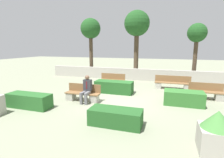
{
  "coord_description": "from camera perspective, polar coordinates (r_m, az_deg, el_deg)",
  "views": [
    {
      "loc": [
        2.4,
        -8.36,
        2.65
      ],
      "look_at": [
        -0.45,
        0.5,
        0.9
      ],
      "focal_mm": 28.0,
      "sensor_mm": 36.0,
      "label": 1
    }
  ],
  "objects": [
    {
      "name": "ground_plane",
      "position": [
        9.1,
        1.73,
        -6.3
      ],
      "size": [
        60.0,
        60.0,
        0.0
      ],
      "primitive_type": "plane",
      "color": "gray"
    },
    {
      "name": "perimeter_wall",
      "position": [
        13.96,
        7.69,
        1.51
      ],
      "size": [
        14.71,
        0.3,
        0.91
      ],
      "color": "#ADA89E",
      "rests_on": "ground_plane"
    },
    {
      "name": "bench_front",
      "position": [
        8.71,
        -9.52,
        -5.12
      ],
      "size": [
        1.73,
        0.48,
        0.82
      ],
      "color": "brown",
      "rests_on": "ground_plane"
    },
    {
      "name": "bench_left_side",
      "position": [
        10.02,
        28.33,
        -4.2
      ],
      "size": [
        1.63,
        0.48,
        0.82
      ],
      "rotation": [
        0.0,
        0.0,
        -0.14
      ],
      "color": "brown",
      "rests_on": "ground_plane"
    },
    {
      "name": "bench_right_side",
      "position": [
        11.59,
        19.13,
        -1.52
      ],
      "size": [
        2.17,
        0.49,
        0.82
      ],
      "rotation": [
        0.0,
        0.0,
        0.13
      ],
      "color": "brown",
      "rests_on": "ground_plane"
    },
    {
      "name": "bench_back",
      "position": [
        11.84,
        0.07,
        -0.77
      ],
      "size": [
        1.69,
        0.49,
        0.82
      ],
      "rotation": [
        0.0,
        0.0,
        -0.12
      ],
      "color": "brown",
      "rests_on": "ground_plane"
    },
    {
      "name": "person_seated_man",
      "position": [
        8.36,
        -8.31,
        -2.89
      ],
      "size": [
        0.38,
        0.63,
        1.3
      ],
      "color": "slate",
      "rests_on": "ground_plane"
    },
    {
      "name": "hedge_block_near_left",
      "position": [
        10.08,
        0.65,
        -2.6
      ],
      "size": [
        2.16,
        0.83,
        0.68
      ],
      "color": "#235623",
      "rests_on": "ground_plane"
    },
    {
      "name": "hedge_block_near_right",
      "position": [
        8.51,
        -25.4,
        -6.38
      ],
      "size": [
        1.99,
        0.69,
        0.62
      ],
      "color": "#286028",
      "rests_on": "ground_plane"
    },
    {
      "name": "hedge_block_mid_left",
      "position": [
        6.07,
        1.16,
        -12.33
      ],
      "size": [
        1.79,
        0.75,
        0.56
      ],
      "color": "#235623",
      "rests_on": "ground_plane"
    },
    {
      "name": "hedge_block_mid_right",
      "position": [
        8.69,
        22.3,
        -5.73
      ],
      "size": [
        1.72,
        0.85,
        0.64
      ],
      "color": "#33702D",
      "rests_on": "ground_plane"
    },
    {
      "name": "planter_corner_left",
      "position": [
        5.25,
        31.0,
        -14.6
      ],
      "size": [
        0.8,
        0.8,
        1.1
      ],
      "color": "#ADA89E",
      "rests_on": "ground_plane"
    },
    {
      "name": "tree_leftmost",
      "position": [
        16.07,
        -7.0,
        15.52
      ],
      "size": [
        1.76,
        1.76,
        5.07
      ],
      "color": "#473828",
      "rests_on": "ground_plane"
    },
    {
      "name": "tree_center_left",
      "position": [
        14.22,
        8.12,
        16.95
      ],
      "size": [
        1.96,
        1.96,
        5.37
      ],
      "color": "#473828",
      "rests_on": "ground_plane"
    },
    {
      "name": "tree_center_right",
      "position": [
        14.79,
        25.99,
        12.69
      ],
      "size": [
        1.4,
        1.4,
        4.34
      ],
      "color": "#473828",
      "rests_on": "ground_plane"
    }
  ]
}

